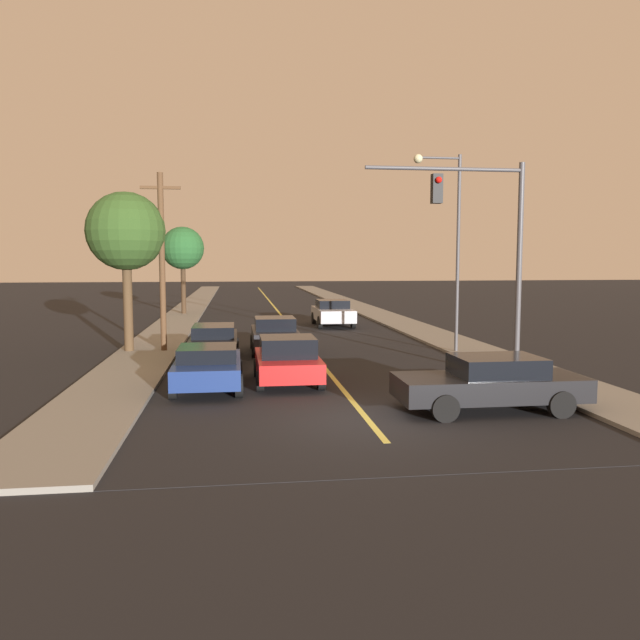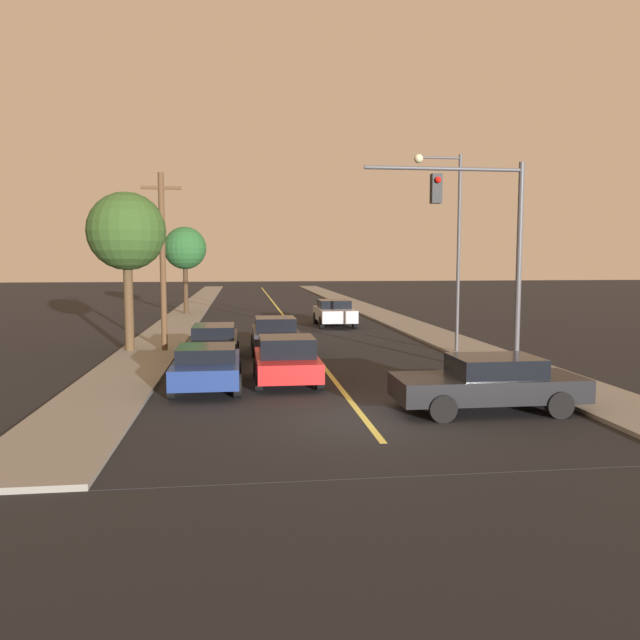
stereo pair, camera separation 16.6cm
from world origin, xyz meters
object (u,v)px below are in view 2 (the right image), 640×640
object	(u,v)px
utility_pole_left	(163,259)
car_near_lane_second	(275,335)
car_far_oncoming	(334,312)
traffic_signal_mast	(486,232)
car_near_lane_front	(287,360)
streetlamp_right	(449,228)
tree_left_far	(185,249)
tree_left_near	(127,232)
car_outer_lane_front	(207,366)
car_outer_lane_second	(214,342)
car_crossing_right	(489,383)

from	to	relation	value
utility_pole_left	car_near_lane_second	bearing A→B (deg)	-7.30
car_far_oncoming	traffic_signal_mast	bearing A→B (deg)	97.76
car_near_lane_front	streetlamp_right	bearing A→B (deg)	37.08
traffic_signal_mast	tree_left_far	xyz separation A→B (m)	(-11.50, 25.45, -0.06)
traffic_signal_mast	tree_left_near	distance (m)	14.23
tree_left_near	tree_left_far	xyz separation A→B (m)	(0.74, 18.19, -0.31)
car_outer_lane_front	car_outer_lane_second	world-z (taller)	car_outer_lane_second
car_near_lane_front	tree_left_near	distance (m)	10.14
car_far_oncoming	tree_left_near	bearing A→B (deg)	43.79
car_far_oncoming	utility_pole_left	xyz separation A→B (m)	(-8.54, -9.56, 3.09)
car_near_lane_front	car_outer_lane_second	xyz separation A→B (m)	(-2.41, 4.45, 0.02)
car_near_lane_front	tree_left_near	xyz separation A→B (m)	(-5.95, 7.05, 4.21)
car_near_lane_front	streetlamp_right	xyz separation A→B (m)	(6.93, 5.24, 4.40)
car_near_lane_second	streetlamp_right	size ratio (longest dim) A/B	0.51
car_outer_lane_second	car_far_oncoming	distance (m)	13.73
car_near_lane_front	tree_left_near	size ratio (longest dim) A/B	0.60
car_outer_lane_front	tree_left_far	bearing A→B (deg)	96.18
car_near_lane_front	car_far_oncoming	distance (m)	17.06
car_outer_lane_second	car_far_oncoming	world-z (taller)	car_far_oncoming
car_outer_lane_second	tree_left_far	size ratio (longest dim) A/B	0.79
car_crossing_right	traffic_signal_mast	xyz separation A→B (m)	(1.47, 4.10, 3.96)
car_outer_lane_front	utility_pole_left	world-z (taller)	utility_pole_left
streetlamp_right	tree_left_near	bearing A→B (deg)	171.99
car_far_oncoming	utility_pole_left	size ratio (longest dim) A/B	0.62
car_outer_lane_front	traffic_signal_mast	world-z (taller)	traffic_signal_mast
car_near_lane_second	tree_left_far	size ratio (longest dim) A/B	0.67
tree_left_far	car_crossing_right	bearing A→B (deg)	-71.26
car_near_lane_second	car_outer_lane_second	bearing A→B (deg)	-140.42
car_near_lane_front	car_near_lane_second	world-z (taller)	car_near_lane_second
car_crossing_right	car_outer_lane_front	bearing A→B (deg)	63.04
car_far_oncoming	tree_left_far	xyz separation A→B (m)	(-9.21, 8.66, 3.83)
car_near_lane_second	car_far_oncoming	size ratio (longest dim) A/B	0.89
car_outer_lane_front	streetlamp_right	size ratio (longest dim) A/B	0.52
car_near_lane_second	tree_left_far	distance (m)	19.89
car_far_oncoming	tree_left_near	xyz separation A→B (m)	(-9.95, -9.53, 4.14)
streetlamp_right	tree_left_far	xyz separation A→B (m)	(-12.14, 20.00, -0.50)
car_near_lane_front	utility_pole_left	bearing A→B (deg)	122.91
streetlamp_right	tree_left_near	distance (m)	13.01
car_crossing_right	traffic_signal_mast	world-z (taller)	traffic_signal_mast
car_near_lane_second	streetlamp_right	bearing A→B (deg)	-9.82
utility_pole_left	tree_left_far	distance (m)	18.25
traffic_signal_mast	tree_left_near	bearing A→B (deg)	149.31
car_outer_lane_front	car_crossing_right	xyz separation A→B (m)	(7.22, -3.67, 0.04)
car_far_oncoming	tree_left_near	size ratio (longest dim) A/B	0.70
car_outer_lane_front	tree_left_near	xyz separation A→B (m)	(-3.54, 7.69, 4.25)
car_outer_lane_second	streetlamp_right	xyz separation A→B (m)	(9.34, 0.79, 4.37)
traffic_signal_mast	tree_left_near	size ratio (longest dim) A/B	1.05
car_outer_lane_front	traffic_signal_mast	xyz separation A→B (m)	(8.70, 0.42, 3.99)
car_outer_lane_front	car_outer_lane_second	xyz separation A→B (m)	(-0.00, 5.08, 0.06)
utility_pole_left	tree_left_near	size ratio (longest dim) A/B	1.12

